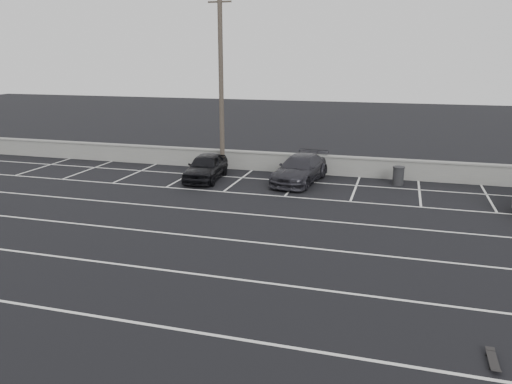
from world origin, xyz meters
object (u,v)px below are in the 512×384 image
(trash_bin, at_px, (398,176))
(skateboard, at_px, (493,360))
(car_left, at_px, (206,167))
(utility_pole, at_px, (221,83))
(car_right, at_px, (300,169))

(trash_bin, xyz_separation_m, skateboard, (2.15, -15.14, -0.40))
(skateboard, bearing_deg, car_left, 131.63)
(utility_pole, distance_m, trash_bin, 10.49)
(utility_pole, xyz_separation_m, skateboard, (11.67, -15.59, -4.79))
(car_left, xyz_separation_m, trash_bin, (9.67, 1.68, -0.21))
(car_left, relative_size, utility_pole, 0.42)
(skateboard, bearing_deg, car_right, 116.46)
(trash_bin, bearing_deg, car_left, -170.16)
(car_right, bearing_deg, skateboard, -55.81)
(car_left, height_order, car_right, same)
(car_left, relative_size, car_right, 0.85)
(trash_bin, distance_m, skateboard, 15.30)
(car_right, bearing_deg, car_left, -162.29)
(trash_bin, bearing_deg, skateboard, -81.92)
(car_right, height_order, skateboard, car_right)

